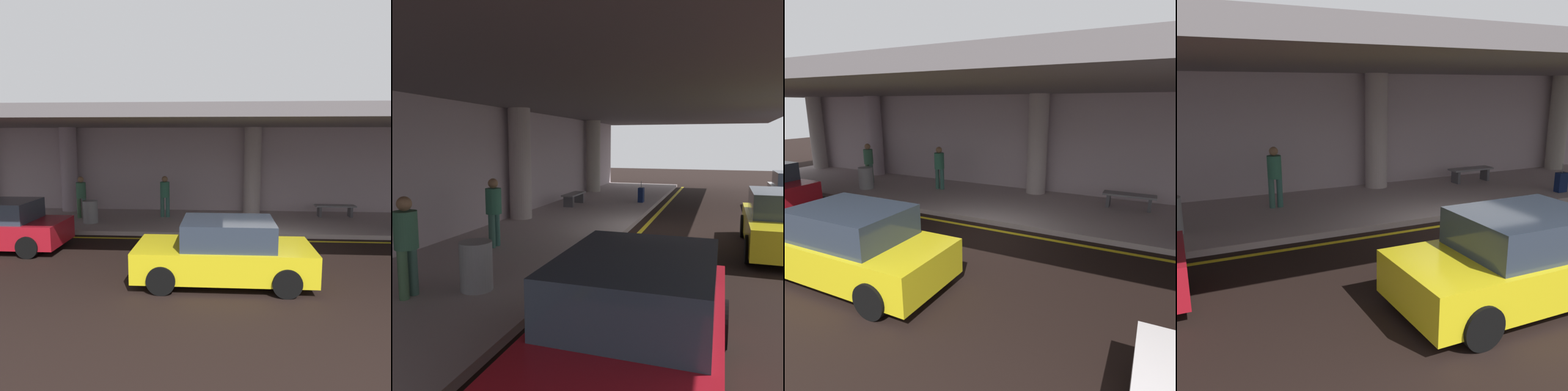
% 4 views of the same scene
% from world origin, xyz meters
% --- Properties ---
extents(ground_plane, '(60.00, 60.00, 0.00)m').
position_xyz_m(ground_plane, '(0.00, 0.00, 0.00)').
color(ground_plane, black).
extents(sidewalk, '(26.00, 4.20, 0.15)m').
position_xyz_m(sidewalk, '(0.00, 3.10, 0.07)').
color(sidewalk, '#B2A2A2').
rests_on(sidewalk, ground).
extents(lane_stripe_yellow, '(26.00, 0.14, 0.01)m').
position_xyz_m(lane_stripe_yellow, '(0.00, 0.65, 0.00)').
color(lane_stripe_yellow, yellow).
rests_on(lane_stripe_yellow, ground).
extents(support_column_center, '(0.73, 0.73, 3.65)m').
position_xyz_m(support_column_center, '(0.00, 4.76, 1.97)').
color(support_column_center, '#B7A9A6').
rests_on(support_column_center, sidewalk).
extents(support_column_right_mid, '(0.73, 0.73, 3.65)m').
position_xyz_m(support_column_right_mid, '(8.00, 4.76, 1.97)').
color(support_column_right_mid, '#AFA89C').
rests_on(support_column_right_mid, sidewalk).
extents(ceiling_overhang, '(28.00, 13.20, 0.30)m').
position_xyz_m(ceiling_overhang, '(0.00, 2.60, 3.95)').
color(ceiling_overhang, slate).
rests_on(ceiling_overhang, support_column_far_left).
extents(terminal_back_wall, '(26.00, 0.30, 3.80)m').
position_xyz_m(terminal_back_wall, '(0.00, 5.35, 1.90)').
color(terminal_back_wall, '#BAA8AF').
rests_on(terminal_back_wall, ground).
extents(car_yellow_taxi, '(4.10, 1.92, 1.50)m').
position_xyz_m(car_yellow_taxi, '(-1.22, -3.15, 0.71)').
color(car_yellow_taxi, yellow).
rests_on(car_yellow_taxi, ground).
extents(traveler_with_luggage, '(0.38, 0.38, 1.68)m').
position_xyz_m(traveler_with_luggage, '(-3.60, 3.59, 1.11)').
color(traveler_with_luggage, '#396658').
rests_on(traveler_with_luggage, sidewalk).
extents(suitcase_upright_primary, '(0.36, 0.22, 0.90)m').
position_xyz_m(suitcase_upright_primary, '(4.99, 1.65, 0.46)').
color(suitcase_upright_primary, '#0F1D49').
rests_on(suitcase_upright_primary, sidewalk).
extents(bench_metal, '(1.60, 0.50, 0.48)m').
position_xyz_m(bench_metal, '(3.34, 4.11, 0.50)').
color(bench_metal, slate).
rests_on(bench_metal, sidewalk).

